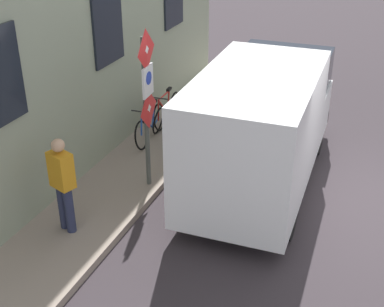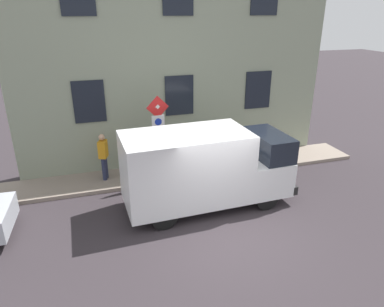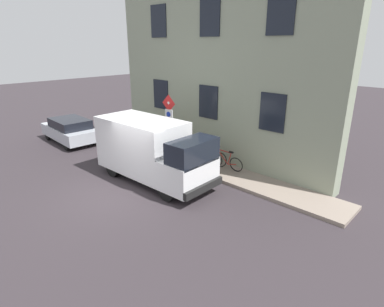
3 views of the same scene
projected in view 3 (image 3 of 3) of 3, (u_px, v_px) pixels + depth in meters
ground_plane at (121, 194)px, 11.97m from camera, size 80.00×80.00×0.00m
sidewalk_slab at (196, 163)px, 14.80m from camera, size 1.63×14.00×0.14m
building_facade at (214, 65)px, 14.14m from camera, size 0.75×12.00×8.91m
sign_post_stacked at (169, 121)px, 14.47m from camera, size 0.16×0.56×2.97m
delivery_van at (152, 150)px, 12.74m from camera, size 2.16×5.39×2.50m
parked_hatchback at (70, 130)px, 17.96m from camera, size 1.96×4.09×1.38m
bicycle_red at (226, 161)px, 13.84m from camera, size 0.46×1.72×0.89m
bicycle_blue at (211, 156)px, 14.40m from camera, size 0.46×1.72×0.89m
pedestrian at (155, 131)px, 16.48m from camera, size 0.46×0.38×1.72m
litter_bin at (207, 161)px, 13.62m from camera, size 0.44×0.44×0.90m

